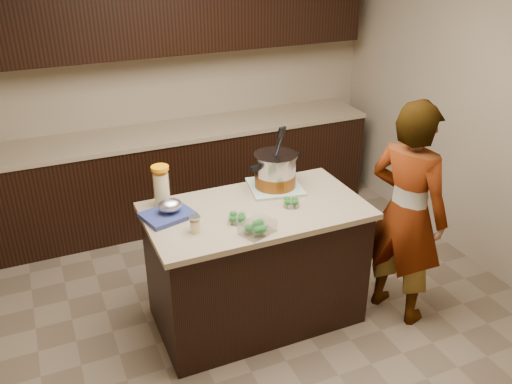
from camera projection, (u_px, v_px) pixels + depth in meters
ground_plane at (256, 316)px, 3.99m from camera, size 4.00×4.00×0.00m
room_shell at (256, 88)px, 3.23m from camera, size 4.04×4.04×2.72m
back_cabinets at (181, 123)px, 5.00m from camera, size 3.60×0.63×2.33m
island at (256, 265)px, 3.79m from camera, size 1.46×0.81×0.90m
dish_towel at (275, 187)px, 3.86m from camera, size 0.42×0.42×0.02m
stock_pot at (275, 173)px, 3.81m from camera, size 0.43×0.37×0.44m
lemonade_pitcher at (162, 188)px, 3.57m from camera, size 0.13×0.13×0.28m
mason_jar at (195, 225)px, 3.29m from camera, size 0.09×0.09×0.11m
broccoli_tub_left at (237, 219)px, 3.41m from camera, size 0.13×0.13×0.06m
broccoli_tub_right at (291, 203)px, 3.60m from camera, size 0.12×0.12×0.05m
broccoli_tub_rect at (257, 228)px, 3.29m from camera, size 0.25×0.21×0.07m
blue_tray at (168, 211)px, 3.47m from camera, size 0.36×0.32×0.12m
person at (407, 214)px, 3.70m from camera, size 0.57×0.69×1.62m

